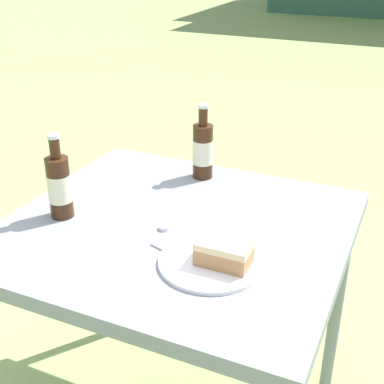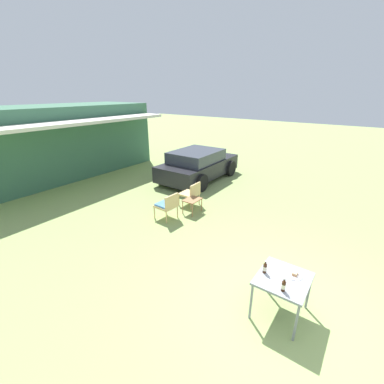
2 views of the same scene
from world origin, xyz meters
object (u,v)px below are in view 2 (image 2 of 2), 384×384
object	(u,v)px
wicker_chair_cushioned	(167,205)
patio_table	(283,281)
wicker_chair_plain	(191,193)
cola_bottle_near	(265,268)
parked_car	(198,165)
cola_bottle_far	(283,286)
garden_side_table	(192,201)
cake_on_plate	(295,274)

from	to	relation	value
wicker_chair_cushioned	patio_table	size ratio (longest dim) A/B	0.93
wicker_chair_plain	cola_bottle_near	xyz separation A→B (m)	(-2.81, -3.55, 0.38)
parked_car	cola_bottle_far	world-z (taller)	parked_car
wicker_chair_plain	cola_bottle_far	bearing A→B (deg)	51.74
parked_car	wicker_chair_plain	xyz separation A→B (m)	(-2.44, -1.40, -0.17)
wicker_chair_plain	cola_bottle_far	world-z (taller)	cola_bottle_far
cola_bottle_near	cola_bottle_far	xyz separation A→B (m)	(-0.24, -0.39, 0.00)
parked_car	garden_side_table	world-z (taller)	parked_car
parked_car	wicker_chair_cushioned	bearing A→B (deg)	-159.74
garden_side_table	cola_bottle_far	distance (m)	4.49
parked_car	wicker_chair_cushioned	world-z (taller)	parked_car
patio_table	cola_bottle_near	distance (m)	0.35
parked_car	cake_on_plate	world-z (taller)	parked_car
patio_table	cake_on_plate	world-z (taller)	cake_on_plate
wicker_chair_plain	cake_on_plate	xyz separation A→B (m)	(-2.59, -3.99, 0.31)
garden_side_table	cake_on_plate	size ratio (longest dim) A/B	2.27
garden_side_table	cake_on_plate	xyz separation A→B (m)	(-2.18, -3.65, 0.37)
parked_car	cola_bottle_near	distance (m)	7.22
wicker_chair_plain	cake_on_plate	world-z (taller)	cake_on_plate
patio_table	garden_side_table	bearing A→B (deg)	56.30
cake_on_plate	patio_table	bearing A→B (deg)	142.11
wicker_chair_plain	patio_table	bearing A→B (deg)	54.00
parked_car	wicker_chair_plain	world-z (taller)	parked_car
cake_on_plate	garden_side_table	bearing A→B (deg)	59.13
wicker_chair_plain	cake_on_plate	bearing A→B (deg)	56.54
wicker_chair_cushioned	cola_bottle_near	distance (m)	3.95
wicker_chair_cushioned	wicker_chair_plain	distance (m)	1.18
wicker_chair_plain	patio_table	size ratio (longest dim) A/B	0.93
parked_car	cola_bottle_far	distance (m)	7.66
patio_table	cake_on_plate	bearing A→B (deg)	-37.89
patio_table	wicker_chair_plain	bearing A→B (deg)	54.49
wicker_chair_cushioned	wicker_chair_plain	size ratio (longest dim) A/B	1.00
cake_on_plate	wicker_chair_plain	bearing A→B (deg)	57.03
wicker_chair_cushioned	wicker_chair_plain	bearing A→B (deg)	-178.13
garden_side_table	parked_car	bearing A→B (deg)	31.38
cake_on_plate	cola_bottle_near	world-z (taller)	cola_bottle_near
wicker_chair_cushioned	cola_bottle_far	size ratio (longest dim) A/B	3.47
garden_side_table	cola_bottle_far	size ratio (longest dim) A/B	2.41
cake_on_plate	cola_bottle_far	bearing A→B (deg)	174.04
parked_car	cola_bottle_near	world-z (taller)	parked_car
garden_side_table	cake_on_plate	distance (m)	4.27
parked_car	wicker_chair_plain	bearing A→B (deg)	-150.71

